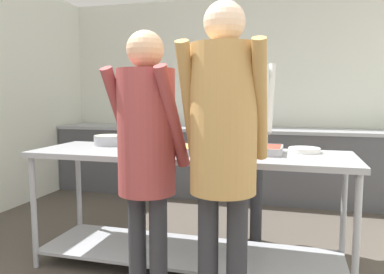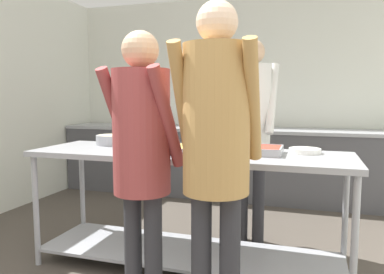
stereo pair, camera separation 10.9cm
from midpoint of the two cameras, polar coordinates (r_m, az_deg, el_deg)
name	(u,v)px [view 1 (the left image)]	position (r m, az deg, el deg)	size (l,w,h in m)	color
wall_rear	(235,96)	(5.23, 5.97, 6.29)	(4.88, 0.06, 2.65)	silver
back_counter	(230,162)	(4.94, 5.16, -3.85)	(4.72, 0.65, 0.91)	#4C4C51
serving_counter	(188,190)	(2.86, -1.65, -8.05)	(2.38, 0.72, 0.90)	#9EA0A8
sauce_pan	(109,140)	(3.26, -13.44, -0.41)	(0.39, 0.25, 0.08)	#9EA0A8
broccoli_bowl	(139,144)	(3.01, -9.10, -1.05)	(0.20, 0.20, 0.09)	silver
serving_tray_vegetables	(178,150)	(2.74, -3.35, -1.92)	(0.47, 0.31, 0.05)	#9EA0A8
serving_tray_roast	(249,150)	(2.76, 7.60, -1.91)	(0.47, 0.31, 0.05)	#9EA0A8
plate_stack	(304,150)	(2.86, 15.69, -1.94)	(0.23, 0.23, 0.04)	white
guest_serving_left	(146,144)	(2.14, -8.43, -1.12)	(0.47, 0.39, 1.68)	#2D2D33
guest_serving_right	(223,136)	(1.91, 3.18, 0.13)	(0.44, 0.34, 1.79)	#2D2D33
cook_behind_counter	(249,118)	(3.35, 7.82, 2.96)	(0.43, 0.35, 1.80)	#2D2D33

